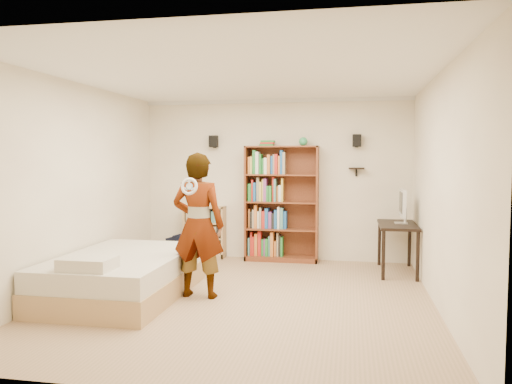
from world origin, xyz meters
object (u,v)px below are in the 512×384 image
low_bookshelf (205,232)px  daybed (123,270)px  computer_desk (397,248)px  person (198,225)px  tall_bookshelf (282,204)px

low_bookshelf → daybed: (-0.30, -2.53, -0.12)m
computer_desk → person: person is taller
tall_bookshelf → person: size_ratio=1.07×
low_bookshelf → computer_desk: size_ratio=0.82×
computer_desk → person: bearing=-144.8°
low_bookshelf → computer_desk: (3.17, -0.58, -0.07)m
tall_bookshelf → person: (-0.72, -2.33, -0.06)m
tall_bookshelf → daybed: (-1.65, -2.48, -0.63)m
tall_bookshelf → daybed: tall_bookshelf is taller
computer_desk → daybed: 3.98m
low_bookshelf → daybed: size_ratio=0.40×
daybed → person: bearing=9.6°
tall_bookshelf → low_bookshelf: size_ratio=2.16×
low_bookshelf → person: size_ratio=0.50×
computer_desk → person: size_ratio=0.61×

